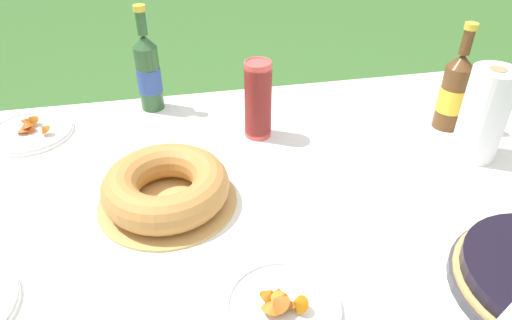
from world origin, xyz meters
TOP-DOWN VIEW (x-y plane):
  - garden_table at (0.00, 0.00)m, footprint 1.68×1.12m
  - tablecloth at (0.00, 0.00)m, footprint 1.69×1.13m
  - bundt_cake at (-0.30, 0.03)m, footprint 0.31×0.31m
  - cup_stack at (-0.05, 0.28)m, footprint 0.07×0.07m
  - cider_bottle_green at (-0.33, 0.50)m, footprint 0.07×0.07m
  - cider_bottle_amber at (0.49, 0.22)m, footprint 0.07×0.07m
  - snack_plate_near at (-0.12, -0.30)m, footprint 0.21×0.21m
  - snack_plate_right at (-0.67, 0.41)m, footprint 0.23×0.23m
  - paper_towel_roll at (0.48, 0.07)m, footprint 0.11×0.11m

SIDE VIEW (x-z plane):
  - garden_table at x=0.00m, z-range 0.31..1.07m
  - tablecloth at x=0.00m, z-range 0.69..0.80m
  - snack_plate_right at x=-0.67m, z-range 0.75..0.80m
  - snack_plate_near at x=-0.12m, z-range 0.74..0.80m
  - bundt_cake at x=-0.30m, z-range 0.76..0.85m
  - cup_stack at x=-0.05m, z-range 0.76..0.97m
  - cider_bottle_amber at x=0.49m, z-range 0.72..1.02m
  - cider_bottle_green at x=-0.33m, z-range 0.72..1.03m
  - paper_towel_roll at x=0.48m, z-range 0.76..1.00m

